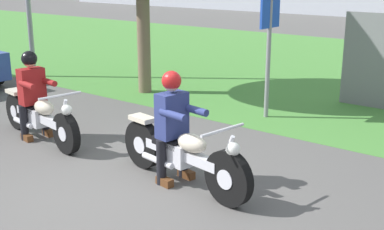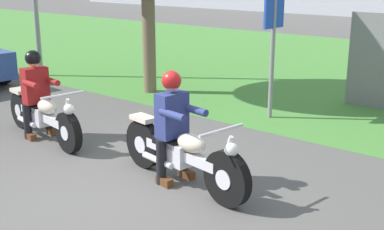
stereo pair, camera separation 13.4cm
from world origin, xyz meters
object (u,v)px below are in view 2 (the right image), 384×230
motorcycle_follow (43,116)px  rider_lead (173,118)px  sign_banner (274,21)px  motorcycle_lead (182,154)px  rider_follow (36,87)px

motorcycle_follow → rider_lead: bearing=10.6°
rider_lead → sign_banner: (-0.55, 3.23, 0.90)m
rider_lead → sign_banner: sign_banner is taller
motorcycle_lead → motorcycle_follow: motorcycle_lead is taller
motorcycle_follow → rider_follow: bearing=179.1°
rider_lead → rider_follow: 2.81m
rider_lead → rider_follow: size_ratio=1.02×
rider_lead → motorcycle_follow: size_ratio=0.63×
motorcycle_follow → sign_banner: 4.14m
motorcycle_follow → sign_banner: size_ratio=0.85×
sign_banner → rider_follow: bearing=-124.7°
motorcycle_follow → motorcycle_lead: bearing=9.9°
rider_lead → rider_follow: rider_lead is taller
rider_lead → rider_follow: bearing=-170.1°
motorcycle_lead → motorcycle_follow: (-2.81, -0.04, -0.02)m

